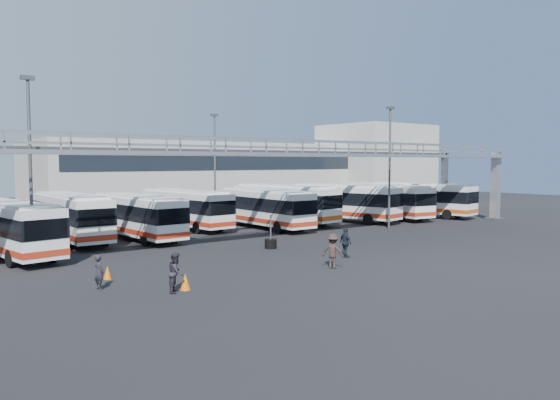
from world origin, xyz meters
TOP-DOWN VIEW (x-y plane):
  - ground at (0.00, 0.00)m, footprint 140.00×140.00m
  - gantry at (0.00, 5.87)m, footprint 51.40×5.15m
  - warehouse at (12.00, 38.00)m, footprint 42.00×14.00m
  - building_right at (38.00, 32.00)m, footprint 14.00×12.00m
  - light_pole_left at (-16.00, 8.00)m, footprint 0.70×0.35m
  - light_pole_mid at (12.00, 7.00)m, footprint 0.70×0.35m
  - light_pole_back at (4.00, 22.00)m, footprint 0.70×0.35m
  - bus_1 at (-16.54, 11.38)m, footprint 3.98×11.07m
  - bus_2 at (-11.63, 15.59)m, footprint 2.73×11.09m
  - bus_3 at (-7.49, 13.84)m, footprint 2.93×10.69m
  - bus_4 at (-1.74, 17.29)m, footprint 3.25×10.86m
  - bus_5 at (3.71, 13.46)m, footprint 2.79×10.92m
  - bus_6 at (7.44, 15.46)m, footprint 3.93×11.72m
  - bus_7 at (12.79, 13.43)m, footprint 4.84×11.72m
  - bus_8 at (18.31, 12.78)m, footprint 4.40×11.42m
  - bus_9 at (22.35, 11.77)m, footprint 4.33×11.50m
  - pedestrian_a at (-15.20, 0.01)m, footprint 0.47×0.63m
  - pedestrian_b at (-12.76, -2.52)m, footprint 1.04×1.06m
  - pedestrian_c at (-3.82, -2.84)m, footprint 1.18×1.37m
  - pedestrian_d at (-0.96, -0.91)m, footprint 0.60×1.10m
  - cone_left at (-12.26, -2.39)m, footprint 0.55×0.55m
  - cone_right at (-14.14, 1.90)m, footprint 0.53×0.53m
  - tire_stack at (-2.40, 4.50)m, footprint 0.78×0.78m

SIDE VIEW (x-z plane):
  - ground at x=0.00m, z-range 0.00..0.00m
  - cone_right at x=-14.14m, z-range 0.00..0.64m
  - cone_left at x=-12.26m, z-range 0.00..0.74m
  - tire_stack at x=-2.40m, z-range -0.74..1.49m
  - pedestrian_a at x=-15.20m, z-range 0.00..1.55m
  - pedestrian_b at x=-12.76m, z-range 0.00..1.73m
  - pedestrian_d at x=-0.96m, z-range 0.00..1.78m
  - pedestrian_c at x=-3.82m, z-range 0.00..1.84m
  - bus_3 at x=-7.49m, z-range 0.17..3.39m
  - bus_4 at x=-1.74m, z-range 0.17..3.43m
  - bus_1 at x=-16.54m, z-range 0.17..3.46m
  - bus_5 at x=3.71m, z-range 0.18..3.48m
  - bus_2 at x=-11.63m, z-range 0.18..3.53m
  - bus_8 at x=18.31m, z-range 0.18..3.57m
  - bus_9 at x=22.35m, z-range 0.18..3.59m
  - bus_7 at x=12.79m, z-range 0.18..3.66m
  - bus_6 at x=7.44m, z-range 0.19..3.68m
  - warehouse at x=12.00m, z-range 0.00..8.00m
  - building_right at x=38.00m, z-range 0.00..11.00m
  - gantry at x=0.00m, z-range 1.96..9.06m
  - light_pole_left at x=-16.00m, z-range 0.62..10.83m
  - light_pole_mid at x=12.00m, z-range 0.62..10.83m
  - light_pole_back at x=4.00m, z-range 0.62..10.83m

